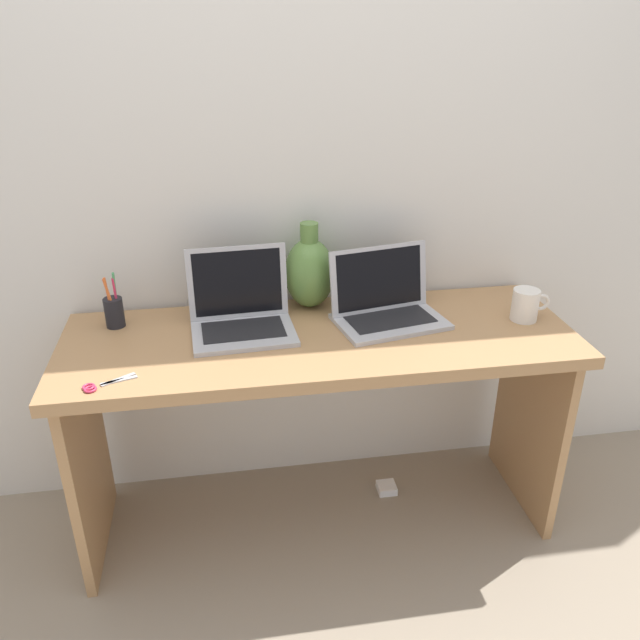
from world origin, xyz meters
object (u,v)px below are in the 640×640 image
object	(u,v)px
pen_cup	(114,311)
scissors	(100,385)
green_vase	(309,272)
power_brick	(387,488)
laptop_right	(385,301)
coffee_mug	(526,305)
laptop_left	(241,309)

from	to	relation	value
pen_cup	scissors	xyz separation A→B (m)	(0.00, -0.37, -0.05)
green_vase	power_brick	size ratio (longest dim) A/B	4.24
pen_cup	scissors	bearing A→B (deg)	-89.52
laptop_right	coffee_mug	distance (m)	0.46
scissors	power_brick	world-z (taller)	scissors
laptop_right	coffee_mug	size ratio (longest dim) A/B	2.99
scissors	power_brick	distance (m)	1.21
green_vase	power_brick	bearing A→B (deg)	-25.17
green_vase	power_brick	xyz separation A→B (m)	(0.28, -0.13, -0.86)
laptop_right	power_brick	bearing A→B (deg)	14.66
laptop_left	power_brick	bearing A→B (deg)	0.46
laptop_left	laptop_right	distance (m)	0.47
laptop_left	coffee_mug	size ratio (longest dim) A/B	2.60
laptop_left	power_brick	xyz separation A→B (m)	(0.52, 0.00, -0.80)
laptop_left	scissors	world-z (taller)	laptop_left
laptop_right	power_brick	distance (m)	0.80
green_vase	scissors	xyz separation A→B (m)	(-0.64, -0.43, -0.12)
green_vase	laptop_right	bearing A→B (deg)	-31.60
coffee_mug	power_brick	bearing A→B (deg)	167.11
laptop_left	scissors	distance (m)	0.50
laptop_left	laptop_right	world-z (taller)	laptop_left
green_vase	pen_cup	distance (m)	0.65
coffee_mug	pen_cup	world-z (taller)	pen_cup
laptop_left	green_vase	bearing A→B (deg)	28.94
green_vase	scissors	world-z (taller)	green_vase
green_vase	pen_cup	bearing A→B (deg)	-174.65
scissors	power_brick	size ratio (longest dim) A/B	2.05
power_brick	coffee_mug	bearing A→B (deg)	-12.89
pen_cup	scissors	distance (m)	0.38
coffee_mug	scissors	xyz separation A→B (m)	(-1.32, -0.21, -0.05)
coffee_mug	scissors	world-z (taller)	coffee_mug
coffee_mug	power_brick	world-z (taller)	coffee_mug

